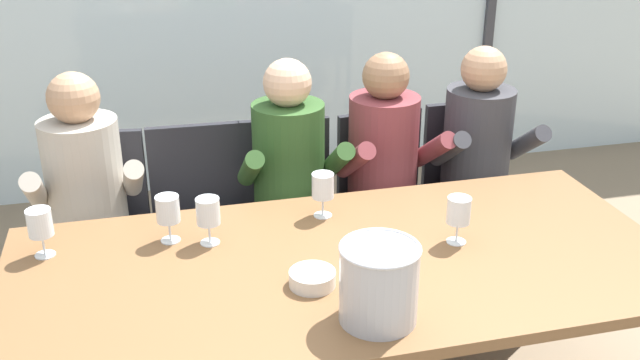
{
  "coord_description": "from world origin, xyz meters",
  "views": [
    {
      "loc": [
        -0.61,
        -2.06,
        1.98
      ],
      "look_at": [
        0.0,
        0.35,
        0.89
      ],
      "focal_mm": 40.86,
      "sensor_mm": 36.0,
      "label": 1
    }
  ],
  "objects_px": {
    "tasting_bowl": "(312,278)",
    "wine_glass_center_pour": "(323,188)",
    "person_maroon_top": "(390,169)",
    "wine_glass_near_bucket": "(459,212)",
    "ice_bucket_primary": "(380,282)",
    "chair_near_curtain": "(99,218)",
    "wine_glass_spare_empty": "(208,212)",
    "person_olive_shirt": "(293,178)",
    "dining_table": "(345,277)",
    "chair_left_of_center": "(199,210)",
    "person_beige_jumper": "(87,199)",
    "wine_glass_by_left_taster": "(168,211)",
    "chair_near_window_right": "(470,180)",
    "chair_center": "(288,202)",
    "person_charcoal_jacket": "(483,159)",
    "wine_glass_by_right_taster": "(40,225)",
    "chair_right_of_center": "(387,192)"
  },
  "relations": [
    {
      "from": "tasting_bowl",
      "to": "wine_glass_center_pour",
      "type": "xyz_separation_m",
      "value": [
        0.15,
        0.47,
        0.09
      ]
    },
    {
      "from": "chair_left_of_center",
      "to": "person_olive_shirt",
      "type": "distance_m",
      "value": 0.46
    },
    {
      "from": "tasting_bowl",
      "to": "wine_glass_spare_empty",
      "type": "bearing_deg",
      "value": 128.53
    },
    {
      "from": "chair_near_curtain",
      "to": "tasting_bowl",
      "type": "relative_size",
      "value": 6.0
    },
    {
      "from": "chair_near_curtain",
      "to": "wine_glass_by_right_taster",
      "type": "distance_m",
      "value": 0.77
    },
    {
      "from": "person_olive_shirt",
      "to": "tasting_bowl",
      "type": "distance_m",
      "value": 0.94
    },
    {
      "from": "chair_near_window_right",
      "to": "wine_glass_spare_empty",
      "type": "height_order",
      "value": "wine_glass_spare_empty"
    },
    {
      "from": "ice_bucket_primary",
      "to": "wine_glass_near_bucket",
      "type": "relative_size",
      "value": 1.41
    },
    {
      "from": "person_charcoal_jacket",
      "to": "ice_bucket_primary",
      "type": "relative_size",
      "value": 4.98
    },
    {
      "from": "wine_glass_spare_empty",
      "to": "person_olive_shirt",
      "type": "bearing_deg",
      "value": 53.31
    },
    {
      "from": "chair_near_window_right",
      "to": "tasting_bowl",
      "type": "bearing_deg",
      "value": -135.13
    },
    {
      "from": "chair_near_window_right",
      "to": "tasting_bowl",
      "type": "xyz_separation_m",
      "value": [
        -1.06,
        -1.08,
        0.23
      ]
    },
    {
      "from": "chair_left_of_center",
      "to": "chair_near_window_right",
      "type": "distance_m",
      "value": 1.34
    },
    {
      "from": "chair_near_curtain",
      "to": "wine_glass_near_bucket",
      "type": "distance_m",
      "value": 1.62
    },
    {
      "from": "person_maroon_top",
      "to": "tasting_bowl",
      "type": "xyz_separation_m",
      "value": [
        -0.58,
        -0.92,
        0.06
      ]
    },
    {
      "from": "person_olive_shirt",
      "to": "chair_near_window_right",
      "type": "bearing_deg",
      "value": 9.38
    },
    {
      "from": "person_beige_jumper",
      "to": "wine_glass_spare_empty",
      "type": "relative_size",
      "value": 7.0
    },
    {
      "from": "chair_left_of_center",
      "to": "person_charcoal_jacket",
      "type": "distance_m",
      "value": 1.33
    },
    {
      "from": "chair_right_of_center",
      "to": "ice_bucket_primary",
      "type": "distance_m",
      "value": 1.39
    },
    {
      "from": "chair_near_window_right",
      "to": "person_maroon_top",
      "type": "relative_size",
      "value": 0.74
    },
    {
      "from": "person_maroon_top",
      "to": "wine_glass_center_pour",
      "type": "bearing_deg",
      "value": -138.53
    },
    {
      "from": "dining_table",
      "to": "tasting_bowl",
      "type": "bearing_deg",
      "value": -139.42
    },
    {
      "from": "chair_center",
      "to": "person_beige_jumper",
      "type": "height_order",
      "value": "person_beige_jumper"
    },
    {
      "from": "dining_table",
      "to": "wine_glass_by_right_taster",
      "type": "xyz_separation_m",
      "value": [
        -0.99,
        0.29,
        0.18
      ]
    },
    {
      "from": "chair_near_curtain",
      "to": "person_maroon_top",
      "type": "bearing_deg",
      "value": 0.79
    },
    {
      "from": "dining_table",
      "to": "wine_glass_spare_empty",
      "type": "bearing_deg",
      "value": 151.2
    },
    {
      "from": "chair_center",
      "to": "wine_glass_center_pour",
      "type": "height_order",
      "value": "wine_glass_center_pour"
    },
    {
      "from": "chair_right_of_center",
      "to": "wine_glass_center_pour",
      "type": "distance_m",
      "value": 0.8
    },
    {
      "from": "person_olive_shirt",
      "to": "person_maroon_top",
      "type": "xyz_separation_m",
      "value": [
        0.45,
        0.0,
        0.0
      ]
    },
    {
      "from": "chair_left_of_center",
      "to": "person_maroon_top",
      "type": "relative_size",
      "value": 0.74
    },
    {
      "from": "chair_right_of_center",
      "to": "wine_glass_spare_empty",
      "type": "xyz_separation_m",
      "value": [
        -0.9,
        -0.68,
        0.33
      ]
    },
    {
      "from": "wine_glass_near_bucket",
      "to": "ice_bucket_primary",
      "type": "bearing_deg",
      "value": -137.59
    },
    {
      "from": "person_olive_shirt",
      "to": "tasting_bowl",
      "type": "relative_size",
      "value": 8.13
    },
    {
      "from": "person_olive_shirt",
      "to": "wine_glass_by_left_taster",
      "type": "height_order",
      "value": "person_olive_shirt"
    },
    {
      "from": "person_beige_jumper",
      "to": "ice_bucket_primary",
      "type": "xyz_separation_m",
      "value": [
        0.88,
        -1.15,
        0.16
      ]
    },
    {
      "from": "wine_glass_by_left_taster",
      "to": "wine_glass_spare_empty",
      "type": "xyz_separation_m",
      "value": [
        0.13,
        -0.05,
        0.0
      ]
    },
    {
      "from": "person_maroon_top",
      "to": "wine_glass_by_right_taster",
      "type": "relative_size",
      "value": 7.0
    },
    {
      "from": "chair_left_of_center",
      "to": "wine_glass_by_left_taster",
      "type": "relative_size",
      "value": 5.17
    },
    {
      "from": "dining_table",
      "to": "chair_left_of_center",
      "type": "bearing_deg",
      "value": 113.81
    },
    {
      "from": "chair_near_curtain",
      "to": "person_beige_jumper",
      "type": "distance_m",
      "value": 0.24
    },
    {
      "from": "person_beige_jumper",
      "to": "person_olive_shirt",
      "type": "relative_size",
      "value": 1.0
    },
    {
      "from": "chair_left_of_center",
      "to": "wine_glass_near_bucket",
      "type": "height_order",
      "value": "wine_glass_near_bucket"
    },
    {
      "from": "person_olive_shirt",
      "to": "person_maroon_top",
      "type": "height_order",
      "value": "same"
    },
    {
      "from": "wine_glass_near_bucket",
      "to": "wine_glass_by_left_taster",
      "type": "bearing_deg",
      "value": 165.33
    },
    {
      "from": "chair_center",
      "to": "wine_glass_spare_empty",
      "type": "bearing_deg",
      "value": -117.21
    },
    {
      "from": "chair_near_window_right",
      "to": "person_charcoal_jacket",
      "type": "bearing_deg",
      "value": -98.77
    },
    {
      "from": "wine_glass_by_left_taster",
      "to": "wine_glass_center_pour",
      "type": "bearing_deg",
      "value": 5.98
    },
    {
      "from": "person_olive_shirt",
      "to": "chair_near_curtain",
      "type": "bearing_deg",
      "value": 168.84
    },
    {
      "from": "chair_center",
      "to": "chair_near_window_right",
      "type": "height_order",
      "value": "same"
    },
    {
      "from": "wine_glass_center_pour",
      "to": "wine_glass_spare_empty",
      "type": "distance_m",
      "value": 0.46
    }
  ]
}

